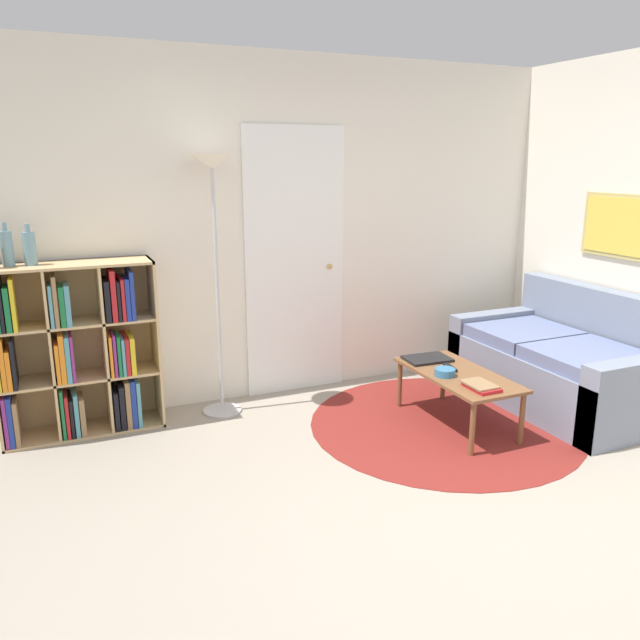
% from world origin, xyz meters
% --- Properties ---
extents(ground_plane, '(14.00, 14.00, 0.00)m').
position_xyz_m(ground_plane, '(0.00, 0.00, 0.00)').
color(ground_plane, gray).
extents(wall_back, '(7.71, 0.11, 2.60)m').
position_xyz_m(wall_back, '(0.01, 2.33, 1.29)').
color(wall_back, silver).
rests_on(wall_back, ground_plane).
extents(wall_right, '(0.08, 5.31, 2.60)m').
position_xyz_m(wall_right, '(2.38, 1.15, 1.30)').
color(wall_right, silver).
rests_on(wall_right, ground_plane).
extents(rug, '(1.91, 1.91, 0.01)m').
position_xyz_m(rug, '(0.84, 1.20, 0.00)').
color(rug, maroon).
rests_on(rug, ground_plane).
extents(bookshelf, '(1.04, 0.34, 1.18)m').
position_xyz_m(bookshelf, '(-1.53, 2.12, 0.57)').
color(bookshelf, tan).
rests_on(bookshelf, ground_plane).
extents(floor_lamp, '(0.34, 0.34, 1.87)m').
position_xyz_m(floor_lamp, '(-0.55, 2.07, 1.59)').
color(floor_lamp, '#B7B7BC').
rests_on(floor_lamp, ground_plane).
extents(couch, '(0.93, 1.59, 0.87)m').
position_xyz_m(couch, '(1.94, 1.20, 0.29)').
color(couch, gray).
rests_on(couch, ground_plane).
extents(coffee_table, '(0.48, 0.97, 0.39)m').
position_xyz_m(coffee_table, '(0.91, 1.17, 0.34)').
color(coffee_table, brown).
rests_on(coffee_table, ground_plane).
extents(laptop, '(0.34, 0.25, 0.02)m').
position_xyz_m(laptop, '(0.88, 1.50, 0.40)').
color(laptop, black).
rests_on(laptop, coffee_table).
extents(bowl, '(0.14, 0.14, 0.05)m').
position_xyz_m(bowl, '(0.80, 1.16, 0.41)').
color(bowl, teal).
rests_on(bowl, coffee_table).
extents(book_stack_on_table, '(0.17, 0.24, 0.03)m').
position_xyz_m(book_stack_on_table, '(0.86, 0.85, 0.40)').
color(book_stack_on_table, '#B21E23').
rests_on(book_stack_on_table, coffee_table).
extents(remote, '(0.08, 0.17, 0.02)m').
position_xyz_m(remote, '(0.91, 1.26, 0.40)').
color(remote, black).
rests_on(remote, coffee_table).
extents(bottle_middle, '(0.08, 0.08, 0.28)m').
position_xyz_m(bottle_middle, '(-1.86, 2.14, 1.29)').
color(bottle_middle, '#6B93A3').
rests_on(bottle_middle, bookshelf).
extents(bottle_right, '(0.08, 0.08, 0.26)m').
position_xyz_m(bottle_right, '(-1.73, 2.13, 1.29)').
color(bottle_right, '#6B93A3').
rests_on(bottle_right, bookshelf).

